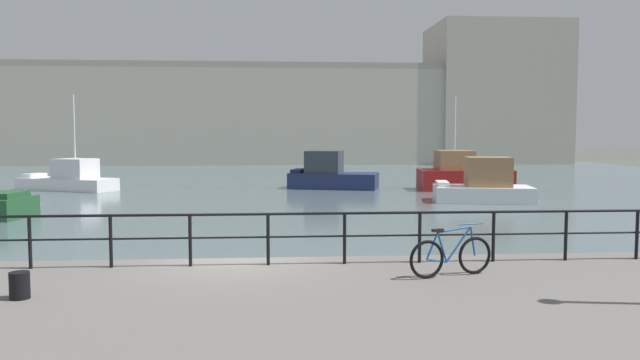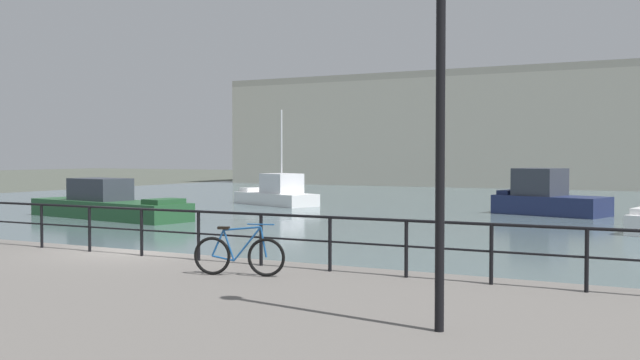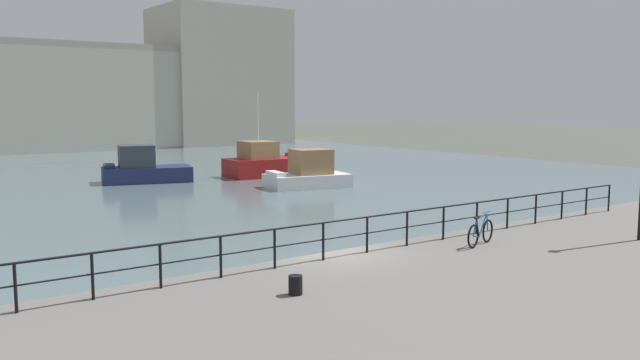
{
  "view_description": "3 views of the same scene",
  "coord_description": "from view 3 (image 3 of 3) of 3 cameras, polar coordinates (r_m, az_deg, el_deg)",
  "views": [
    {
      "loc": [
        0.86,
        -13.16,
        3.61
      ],
      "look_at": [
        2.01,
        2.24,
        2.43
      ],
      "focal_mm": 34.4,
      "sensor_mm": 36.0,
      "label": 1
    },
    {
      "loc": [
        11.8,
        -13.36,
        3.17
      ],
      "look_at": [
        2.04,
        5.34,
        2.46
      ],
      "focal_mm": 41.14,
      "sensor_mm": 36.0,
      "label": 2
    },
    {
      "loc": [
        -11.37,
        -15.18,
        5.26
      ],
      "look_at": [
        3.04,
        4.8,
        2.35
      ],
      "focal_mm": 37.1,
      "sensor_mm": 36.0,
      "label": 3
    }
  ],
  "objects": [
    {
      "name": "water_basin",
      "position": [
        47.07,
        -21.6,
        -0.15
      ],
      "size": [
        80.0,
        60.0,
        0.01
      ],
      "primitive_type": "cube",
      "color": "slate",
      "rests_on": "ground_plane"
    },
    {
      "name": "quay_promenade",
      "position": [
        15.08,
        16.32,
        -12.1
      ],
      "size": [
        56.0,
        13.0,
        0.92
      ],
      "primitive_type": "cube",
      "color": "slate",
      "rests_on": "ground_plane"
    },
    {
      "name": "parked_bicycle",
      "position": [
        20.74,
        13.68,
        -4.44
      ],
      "size": [
        1.71,
        0.56,
        0.98
      ],
      "rotation": [
        0.0,
        0.0,
        0.29
      ],
      "color": "black",
      "rests_on": "quay_promenade"
    },
    {
      "name": "quay_railing",
      "position": [
        18.68,
        2.24,
        -4.4
      ],
      "size": [
        26.79,
        0.07,
        1.08
      ],
      "color": "black",
      "rests_on": "quay_promenade"
    },
    {
      "name": "mooring_bollard",
      "position": [
        15.16,
        -2.13,
        -9.04
      ],
      "size": [
        0.32,
        0.32,
        0.44
      ],
      "primitive_type": "cylinder",
      "color": "black",
      "rests_on": "quay_promenade"
    },
    {
      "name": "harbor_building",
      "position": [
        78.7,
        -22.12,
        6.97
      ],
      "size": [
        71.45,
        11.3,
        16.82
      ],
      "color": "#B2AD9E",
      "rests_on": "ground_plane"
    },
    {
      "name": "moored_small_launch",
      "position": [
        41.02,
        -1.02,
        0.6
      ],
      "size": [
        5.43,
        3.59,
        2.36
      ],
      "rotation": [
        0.0,
        0.0,
        2.96
      ],
      "color": "white",
      "rests_on": "water_basin"
    },
    {
      "name": "moored_red_daysailer",
      "position": [
        45.05,
        -15.02,
        0.98
      ],
      "size": [
        6.19,
        4.08,
        2.46
      ],
      "rotation": [
        0.0,
        0.0,
        2.87
      ],
      "color": "navy",
      "rests_on": "water_basin"
    },
    {
      "name": "ground_plane",
      "position": [
        19.68,
        1.0,
        -8.77
      ],
      "size": [
        240.0,
        240.0,
        0.0
      ],
      "primitive_type": "plane",
      "color": "#4C5147"
    },
    {
      "name": "moored_blue_motorboat",
      "position": [
        47.19,
        -4.76,
        1.47
      ],
      "size": [
        5.91,
        3.35,
        6.02
      ],
      "rotation": [
        0.0,
        0.0,
        -0.07
      ],
      "color": "maroon",
      "rests_on": "water_basin"
    }
  ]
}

